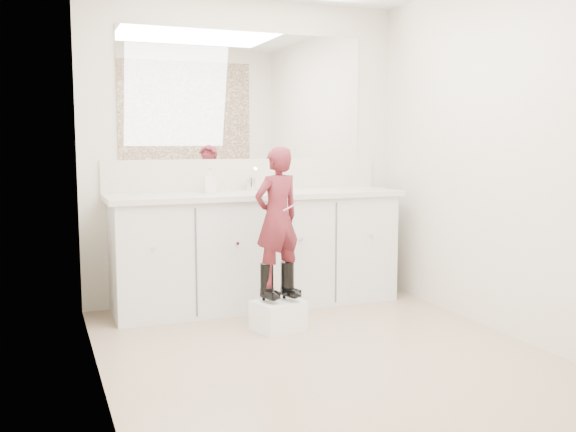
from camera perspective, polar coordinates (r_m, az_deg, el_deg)
name	(u,v)px	position (r m, az deg, el deg)	size (l,w,h in m)	color
floor	(322,352)	(4.01, 3.03, -12.00)	(3.00, 3.00, 0.00)	#927960
wall_back	(245,151)	(5.20, -3.80, 5.76)	(2.60, 2.60, 0.00)	beige
wall_front	(491,164)	(2.52, 17.58, 4.40)	(2.60, 2.60, 0.00)	beige
wall_left	(94,158)	(3.47, -16.87, 4.98)	(3.00, 3.00, 0.00)	beige
wall_right	(501,154)	(4.50, 18.43, 5.27)	(3.00, 3.00, 0.00)	beige
vanity_cabinet	(257,252)	(5.01, -2.77, -3.18)	(2.20, 0.55, 0.85)	silver
countertop	(257,195)	(4.94, -2.75, 1.88)	(2.28, 0.58, 0.04)	beige
backsplash	(246,174)	(5.19, -3.74, 3.71)	(2.28, 0.03, 0.25)	beige
mirror	(245,96)	(5.20, -3.80, 10.61)	(2.00, 0.02, 1.00)	white
dot_panel	(494,41)	(2.55, 17.81, 14.56)	(2.00, 0.01, 1.20)	#472819
faucet	(251,185)	(5.09, -3.35, 2.81)	(0.08, 0.08, 0.10)	silver
cup	(282,185)	(5.07, -0.53, 2.80)	(0.11, 0.11, 0.10)	beige
soap_bottle	(209,180)	(4.92, -7.03, 3.18)	(0.09, 0.09, 0.19)	white
step_stool	(278,315)	(4.43, -0.87, -8.82)	(0.31, 0.26, 0.20)	white
boot_left	(267,282)	(4.37, -1.89, -5.93)	(0.10, 0.17, 0.26)	black
boot_right	(287,281)	(4.42, -0.05, -5.77)	(0.10, 0.17, 0.26)	black
toddler	(277,217)	(4.32, -0.98, -0.11)	(0.35, 0.23, 0.95)	#962E3C
toothbrush	(291,207)	(4.26, 0.28, 0.84)	(0.01, 0.01, 0.14)	#E85A8E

